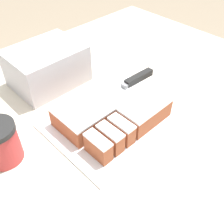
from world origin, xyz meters
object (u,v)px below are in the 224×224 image
at_px(storage_box, 47,66).
at_px(knife, 133,81).
at_px(cake, 112,110).
at_px(coffee_cup, 0,143).
at_px(cake_board, 112,120).

bearing_deg(storage_box, knife, -63.64).
distance_m(cake, coffee_cup, 0.33).
bearing_deg(cake, cake_board, -142.82).
bearing_deg(storage_box, cake, -85.15).
bearing_deg(coffee_cup, cake, -17.02).
height_order(knife, storage_box, storage_box).
height_order(cake_board, storage_box, storage_box).
height_order(knife, coffee_cup, coffee_cup).
bearing_deg(cake, storage_box, 94.85).
bearing_deg(knife, cake, 13.89).
bearing_deg(storage_box, coffee_cup, -143.64).
relative_size(cake_board, cake, 1.27).
bearing_deg(storage_box, cake_board, -86.25).
height_order(cake_board, cake, cake).
relative_size(cake, storage_box, 1.19).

